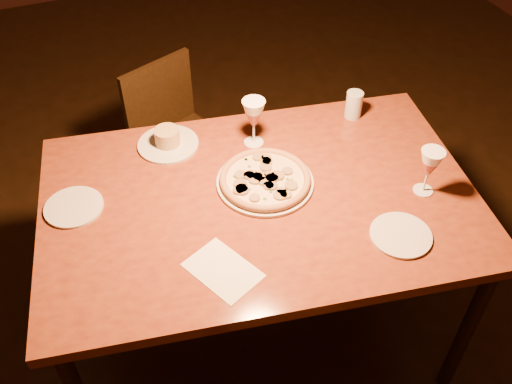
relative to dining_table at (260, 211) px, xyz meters
name	(u,v)px	position (x,y,z in m)	size (l,w,h in m)	color
floor	(264,276)	(0.13, 0.25, -0.76)	(7.00, 7.00, 0.00)	black
dining_table	(260,211)	(0.00, 0.00, 0.00)	(1.71, 1.25, 0.84)	brown
chair_far	(177,135)	(-0.08, 0.92, -0.29)	(0.52, 0.52, 0.83)	black
pizza_plate	(265,179)	(0.04, 0.06, 0.09)	(0.36, 0.36, 0.04)	silver
ramekin_saucer	(168,140)	(-0.23, 0.40, 0.10)	(0.24, 0.24, 0.08)	silver
wine_glass_far	(254,123)	(0.09, 0.29, 0.17)	(0.09, 0.09, 0.20)	#B05149
wine_glass_right	(428,172)	(0.56, -0.20, 0.17)	(0.08, 0.08, 0.19)	#B05149
water_tumbler	(354,105)	(0.55, 0.30, 0.13)	(0.07, 0.07, 0.12)	silver
side_plate_left	(74,207)	(-0.63, 0.19, 0.08)	(0.21, 0.21, 0.01)	silver
side_plate_near	(401,235)	(0.37, -0.36, 0.08)	(0.21, 0.21, 0.01)	silver
menu_card	(223,270)	(-0.24, -0.27, 0.07)	(0.16, 0.23, 0.00)	white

